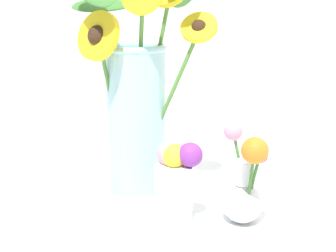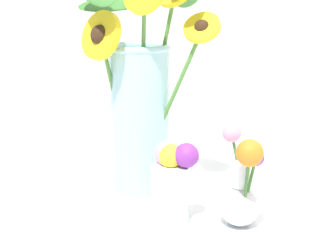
% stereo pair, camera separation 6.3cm
% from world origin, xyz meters
% --- Properties ---
extents(ground_plane, '(6.00, 6.00, 0.00)m').
position_xyz_m(ground_plane, '(0.00, 0.00, 0.00)').
color(ground_plane, silver).
extents(serving_tray, '(0.49, 0.49, 0.02)m').
position_xyz_m(serving_tray, '(0.03, 0.06, 0.01)').
color(serving_tray, silver).
rests_on(serving_tray, ground_plane).
extents(mason_jar_sunflowers, '(0.26, 0.24, 0.40)m').
position_xyz_m(mason_jar_sunflowers, '(-0.06, 0.09, 0.19)').
color(mason_jar_sunflowers, '#9ED1D6').
rests_on(mason_jar_sunflowers, serving_tray).
extents(vase_small_center, '(0.07, 0.06, 0.13)m').
position_xyz_m(vase_small_center, '(0.08, 0.02, 0.09)').
color(vase_small_center, white).
rests_on(vase_small_center, serving_tray).
extents(vase_bulb_right, '(0.09, 0.08, 0.16)m').
position_xyz_m(vase_bulb_right, '(0.17, 0.08, 0.08)').
color(vase_bulb_right, white).
rests_on(vase_bulb_right, serving_tray).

